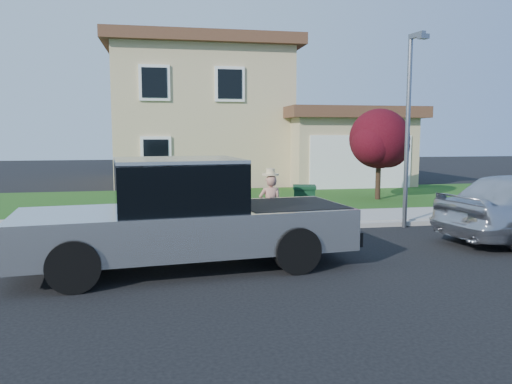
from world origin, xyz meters
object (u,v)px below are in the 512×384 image
pickup_truck (186,217)px  ornamental_tree (380,142)px  street_lamp (409,119)px  trash_bin (304,204)px  woman (270,205)px

pickup_truck → ornamental_tree: 10.69m
ornamental_tree → street_lamp: size_ratio=0.66×
trash_bin → street_lamp: street_lamp is taller
woman → street_lamp: size_ratio=0.33×
pickup_truck → woman: pickup_truck is taller
ornamental_tree → trash_bin: bearing=-132.9°
woman → ornamental_tree: (5.19, 5.37, 1.40)m
woman → trash_bin: (1.13, 1.00, -0.14)m
ornamental_tree → street_lamp: (-1.43, -4.84, 0.65)m
pickup_truck → trash_bin: pickup_truck is taller
woman → ornamental_tree: 7.60m
trash_bin → pickup_truck: bearing=-119.3°
trash_bin → street_lamp: bearing=4.6°
pickup_truck → woman: 3.16m
pickup_truck → trash_bin: bearing=39.9°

